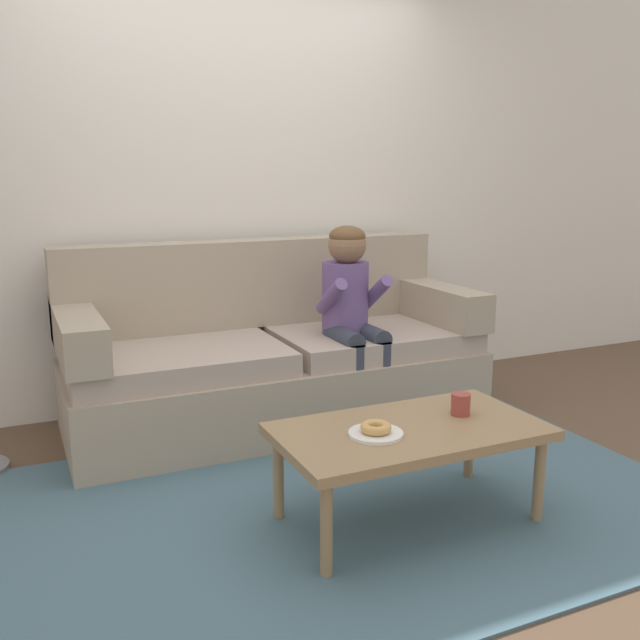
# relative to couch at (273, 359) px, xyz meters

# --- Properties ---
(ground) EXTENTS (10.00, 10.00, 0.00)m
(ground) POSITION_rel_couch_xyz_m (-0.04, -0.85, -0.35)
(ground) COLOR brown
(wall_back) EXTENTS (8.00, 0.10, 2.80)m
(wall_back) POSITION_rel_couch_xyz_m (-0.04, 0.55, 1.05)
(wall_back) COLOR silver
(wall_back) RESTS_ON ground
(area_rug) EXTENTS (2.82, 1.92, 0.01)m
(area_rug) POSITION_rel_couch_xyz_m (-0.04, -1.10, -0.35)
(area_rug) COLOR #476675
(area_rug) RESTS_ON ground
(couch) EXTENTS (2.27, 0.90, 1.00)m
(couch) POSITION_rel_couch_xyz_m (0.00, 0.00, 0.00)
(couch) COLOR tan
(couch) RESTS_ON ground
(coffee_table) EXTENTS (1.06, 0.58, 0.40)m
(coffee_table) POSITION_rel_couch_xyz_m (0.07, -1.34, 0.01)
(coffee_table) COLOR #937551
(coffee_table) RESTS_ON ground
(person_child) EXTENTS (0.34, 0.58, 1.10)m
(person_child) POSITION_rel_couch_xyz_m (0.38, -0.21, 0.32)
(person_child) COLOR #664C84
(person_child) RESTS_ON ground
(plate) EXTENTS (0.21, 0.21, 0.01)m
(plate) POSITION_rel_couch_xyz_m (-0.10, -1.36, 0.06)
(plate) COLOR white
(plate) RESTS_ON coffee_table
(donut) EXTENTS (0.13, 0.13, 0.04)m
(donut) POSITION_rel_couch_xyz_m (-0.10, -1.36, 0.08)
(donut) COLOR tan
(donut) RESTS_ON plate
(mug) EXTENTS (0.08, 0.08, 0.09)m
(mug) POSITION_rel_couch_xyz_m (0.33, -1.30, 0.10)
(mug) COLOR #993D38
(mug) RESTS_ON coffee_table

